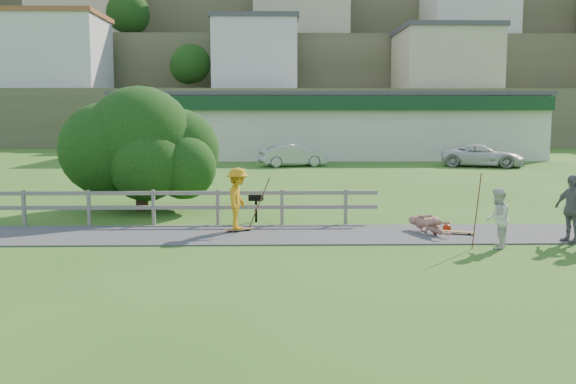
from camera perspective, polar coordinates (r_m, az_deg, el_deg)
name	(u,v)px	position (r m, az deg, el deg)	size (l,w,h in m)	color
ground	(283,246)	(16.87, -0.40, -4.81)	(260.00, 260.00, 0.00)	#32621C
path	(283,234)	(18.34, -0.47, -3.80)	(34.00, 3.00, 0.04)	#38373A
fence	(133,202)	(20.47, -13.58, -0.87)	(15.05, 0.10, 1.10)	#69645D
strip_mall	(327,125)	(51.64, 3.47, 5.98)	(32.50, 10.75, 5.10)	beige
hillside	(275,47)	(108.38, -1.16, 12.75)	(220.00, 67.00, 47.50)	#4B5331
skater_rider	(238,202)	(18.66, -4.47, -0.90)	(1.16, 0.67, 1.80)	orange
skater_fallen	(429,224)	(18.80, 12.46, -2.82)	(1.66, 0.40, 0.60)	#A56A5B
spectator_a	(497,218)	(17.27, 18.11, -2.25)	(0.76, 0.59, 1.57)	silver
spectator_b	(572,209)	(18.72, 23.89, -1.39)	(1.08, 0.45, 1.84)	slate
car_silver	(293,155)	(42.41, 0.43, 3.28)	(1.54, 4.40, 1.45)	#A2A6A9
car_white	(482,156)	(43.96, 16.89, 3.11)	(2.41, 5.23, 1.45)	silver
tree	(141,164)	(23.42, -12.94, 2.42)	(6.22, 6.22, 3.33)	black
bbq	(256,208)	(20.53, -2.86, -1.41)	(0.42, 0.32, 0.91)	black
longboard_rider	(238,231)	(18.80, -4.44, -3.48)	(0.82, 0.20, 0.09)	brown
longboard_fallen	(458,233)	(18.95, 14.87, -3.58)	(0.95, 0.23, 0.11)	brown
helmet	(447,228)	(19.31, 13.93, -3.15)	(0.24, 0.24, 0.24)	#9E1E04
pole_rider	(259,202)	(19.04, -2.60, -0.86)	(0.03, 0.03, 1.71)	#512E20
pole_spec_left	(477,211)	(16.97, 16.42, -1.67)	(0.03, 0.03, 1.96)	#512E20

